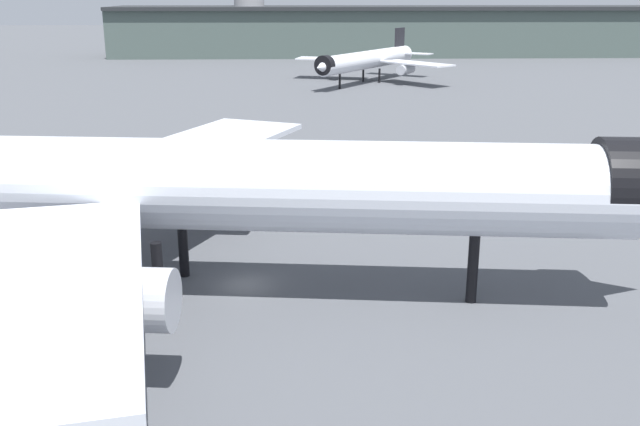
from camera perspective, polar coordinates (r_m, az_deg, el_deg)
ground at (r=55.57m, az=-5.94°, el=-5.72°), size 900.00×900.00×0.00m
airliner_near_gate at (r=51.67m, az=-9.37°, el=2.10°), size 67.46×61.31×18.83m
airliner_far_taxiway at (r=179.56m, az=3.86°, el=12.03°), size 37.82×42.31×12.54m
terminal_building at (r=262.83m, az=8.97°, el=14.16°), size 226.10×35.24×28.44m
baggage_tug_wing at (r=78.35m, az=18.62°, el=1.05°), size 3.54×2.70×1.85m
baggage_cart_trailing at (r=82.37m, az=15.58°, el=2.09°), size 2.78×2.54×1.82m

